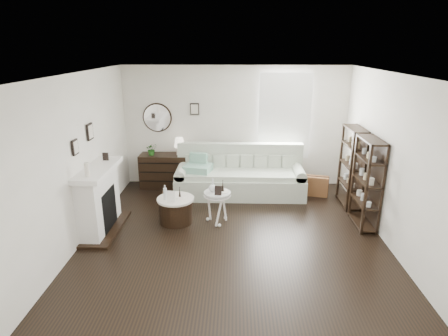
{
  "coord_description": "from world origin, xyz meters",
  "views": [
    {
      "loc": [
        0.01,
        -5.58,
        3.1
      ],
      "look_at": [
        -0.18,
        0.8,
        1.0
      ],
      "focal_mm": 30.0,
      "sensor_mm": 36.0,
      "label": 1
    }
  ],
  "objects_px": {
    "drum_table": "(176,210)",
    "pedestal_table": "(217,195)",
    "sofa": "(240,178)",
    "dresser": "(166,171)"
  },
  "relations": [
    {
      "from": "drum_table",
      "to": "pedestal_table",
      "type": "relative_size",
      "value": 1.13
    },
    {
      "from": "drum_table",
      "to": "pedestal_table",
      "type": "height_order",
      "value": "pedestal_table"
    },
    {
      "from": "sofa",
      "to": "dresser",
      "type": "relative_size",
      "value": 2.4
    },
    {
      "from": "pedestal_table",
      "to": "sofa",
      "type": "bearing_deg",
      "value": 73.69
    },
    {
      "from": "pedestal_table",
      "to": "dresser",
      "type": "bearing_deg",
      "value": 124.82
    },
    {
      "from": "dresser",
      "to": "drum_table",
      "type": "height_order",
      "value": "dresser"
    },
    {
      "from": "dresser",
      "to": "drum_table",
      "type": "bearing_deg",
      "value": -74.45
    },
    {
      "from": "drum_table",
      "to": "dresser",
      "type": "bearing_deg",
      "value": 105.55
    },
    {
      "from": "sofa",
      "to": "pedestal_table",
      "type": "xyz_separation_m",
      "value": [
        -0.42,
        -1.43,
        0.19
      ]
    },
    {
      "from": "dresser",
      "to": "pedestal_table",
      "type": "relative_size",
      "value": 1.92
    }
  ]
}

